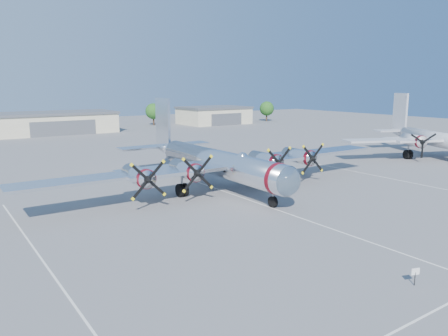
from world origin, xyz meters
TOP-DOWN VIEW (x-y plane):
  - ground at (0.00, 0.00)m, footprint 260.00×260.00m
  - parking_lines at (0.00, -1.75)m, footprint 60.00×50.08m
  - hangar_center at (0.00, 81.96)m, footprint 28.60×14.60m
  - hangar_east at (48.00, 81.96)m, footprint 20.60×14.60m
  - tree_east at (30.00, 88.00)m, footprint 4.80×4.80m
  - tree_far_east at (68.00, 80.00)m, footprint 4.80×4.80m
  - main_bomber_b29 at (0.35, 9.51)m, footprint 47.02×32.48m
  - twin_engine_east at (43.18, 7.15)m, footprint 40.11×35.13m
  - info_placard at (-4.02, -19.58)m, footprint 0.57×0.22m

SIDE VIEW (x-z plane):
  - ground at x=0.00m, z-range 0.00..0.00m
  - main_bomber_b29 at x=0.35m, z-range -5.15..5.15m
  - twin_engine_east at x=43.18m, z-range -5.29..5.29m
  - parking_lines at x=0.00m, z-range 0.00..0.01m
  - info_placard at x=-4.02m, z-range 0.23..1.34m
  - hangar_center at x=0.00m, z-range 0.01..5.41m
  - hangar_east at x=48.00m, z-range 0.01..5.41m
  - tree_east at x=30.00m, z-range 0.90..7.54m
  - tree_far_east at x=68.00m, z-range 0.90..7.54m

